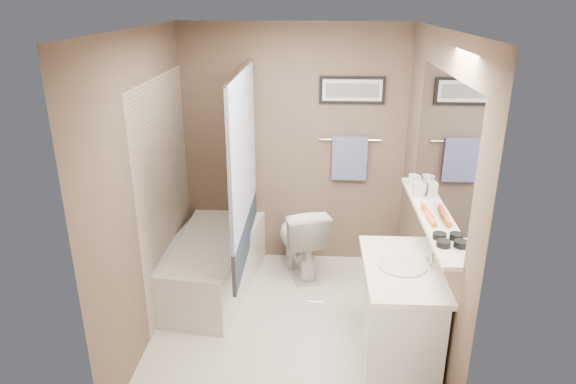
# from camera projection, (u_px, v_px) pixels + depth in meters

# --- Properties ---
(ground) EXTENTS (2.50, 2.50, 0.00)m
(ground) POSITION_uv_depth(u_px,v_px,m) (287.00, 325.00, 4.35)
(ground) COLOR silver
(ground) RESTS_ON ground
(ceiling) EXTENTS (2.20, 2.50, 0.04)m
(ceiling) POSITION_uv_depth(u_px,v_px,m) (287.00, 32.00, 3.50)
(ceiling) COLOR white
(ceiling) RESTS_ON wall_back
(wall_back) EXTENTS (2.20, 0.04, 2.40)m
(wall_back) POSITION_uv_depth(u_px,v_px,m) (294.00, 148.00, 5.07)
(wall_back) COLOR brown
(wall_back) RESTS_ON ground
(wall_front) EXTENTS (2.20, 0.04, 2.40)m
(wall_front) POSITION_uv_depth(u_px,v_px,m) (275.00, 274.00, 2.78)
(wall_front) COLOR brown
(wall_front) RESTS_ON ground
(wall_left) EXTENTS (0.04, 2.50, 2.40)m
(wall_left) POSITION_uv_depth(u_px,v_px,m) (148.00, 190.00, 3.98)
(wall_left) COLOR brown
(wall_left) RESTS_ON ground
(wall_right) EXTENTS (0.04, 2.50, 2.40)m
(wall_right) POSITION_uv_depth(u_px,v_px,m) (430.00, 196.00, 3.87)
(wall_right) COLOR brown
(wall_right) RESTS_ON ground
(tile_surround) EXTENTS (0.02, 1.55, 2.00)m
(tile_surround) POSITION_uv_depth(u_px,v_px,m) (166.00, 191.00, 4.51)
(tile_surround) COLOR #C0A992
(tile_surround) RESTS_ON wall_left
(curtain_rod) EXTENTS (0.02, 1.55, 0.02)m
(curtain_rod) POSITION_uv_depth(u_px,v_px,m) (240.00, 71.00, 4.11)
(curtain_rod) COLOR silver
(curtain_rod) RESTS_ON wall_left
(curtain_upper) EXTENTS (0.03, 1.45, 1.28)m
(curtain_upper) POSITION_uv_depth(u_px,v_px,m) (243.00, 149.00, 4.34)
(curtain_upper) COLOR white
(curtain_upper) RESTS_ON curtain_rod
(curtain_lower) EXTENTS (0.03, 1.45, 0.36)m
(curtain_lower) POSITION_uv_depth(u_px,v_px,m) (246.00, 236.00, 4.63)
(curtain_lower) COLOR #273949
(curtain_lower) RESTS_ON curtain_rod
(mirror) EXTENTS (0.02, 1.60, 1.00)m
(mirror) POSITION_uv_depth(u_px,v_px,m) (441.00, 147.00, 3.58)
(mirror) COLOR silver
(mirror) RESTS_ON wall_right
(shelf) EXTENTS (0.12, 1.60, 0.03)m
(shelf) POSITION_uv_depth(u_px,v_px,m) (426.00, 216.00, 3.77)
(shelf) COLOR silver
(shelf) RESTS_ON wall_right
(towel_bar) EXTENTS (0.60, 0.02, 0.02)m
(towel_bar) POSITION_uv_depth(u_px,v_px,m) (350.00, 140.00, 4.99)
(towel_bar) COLOR silver
(towel_bar) RESTS_ON wall_back
(towel) EXTENTS (0.34, 0.05, 0.44)m
(towel) POSITION_uv_depth(u_px,v_px,m) (349.00, 158.00, 5.04)
(towel) COLOR #8D93CD
(towel) RESTS_ON towel_bar
(art_frame) EXTENTS (0.62, 0.02, 0.26)m
(art_frame) POSITION_uv_depth(u_px,v_px,m) (352.00, 90.00, 4.84)
(art_frame) COLOR black
(art_frame) RESTS_ON wall_back
(art_mat) EXTENTS (0.56, 0.00, 0.20)m
(art_mat) POSITION_uv_depth(u_px,v_px,m) (352.00, 90.00, 4.83)
(art_mat) COLOR white
(art_mat) RESTS_ON art_frame
(art_image) EXTENTS (0.50, 0.00, 0.13)m
(art_image) POSITION_uv_depth(u_px,v_px,m) (352.00, 90.00, 4.82)
(art_image) COLOR #595959
(art_image) RESTS_ON art_mat
(door) EXTENTS (0.80, 0.02, 2.00)m
(door) POSITION_uv_depth(u_px,v_px,m) (375.00, 310.00, 2.81)
(door) COLOR silver
(door) RESTS_ON wall_front
(door_handle) EXTENTS (0.10, 0.02, 0.02)m
(door_handle) POSITION_uv_depth(u_px,v_px,m) (315.00, 303.00, 2.87)
(door_handle) COLOR silver
(door_handle) RESTS_ON door
(bathtub) EXTENTS (0.90, 1.58, 0.50)m
(bathtub) POSITION_uv_depth(u_px,v_px,m) (211.00, 263.00, 4.84)
(bathtub) COLOR silver
(bathtub) RESTS_ON ground
(tub_rim) EXTENTS (0.56, 1.36, 0.02)m
(tub_rim) POSITION_uv_depth(u_px,v_px,m) (210.00, 239.00, 4.75)
(tub_rim) COLOR white
(tub_rim) RESTS_ON bathtub
(toilet) EXTENTS (0.61, 0.81, 0.74)m
(toilet) POSITION_uv_depth(u_px,v_px,m) (300.00, 239.00, 5.07)
(toilet) COLOR white
(toilet) RESTS_ON ground
(vanity) EXTENTS (0.56, 0.93, 0.80)m
(vanity) POSITION_uv_depth(u_px,v_px,m) (400.00, 319.00, 3.74)
(vanity) COLOR white
(vanity) RESTS_ON ground
(countertop) EXTENTS (0.54, 0.96, 0.04)m
(countertop) POSITION_uv_depth(u_px,v_px,m) (403.00, 269.00, 3.59)
(countertop) COLOR white
(countertop) RESTS_ON vanity
(sink_basin) EXTENTS (0.34, 0.34, 0.01)m
(sink_basin) POSITION_uv_depth(u_px,v_px,m) (402.00, 265.00, 3.58)
(sink_basin) COLOR silver
(sink_basin) RESTS_ON countertop
(faucet_spout) EXTENTS (0.02, 0.02, 0.10)m
(faucet_spout) POSITION_uv_depth(u_px,v_px,m) (431.00, 261.00, 3.56)
(faucet_spout) COLOR silver
(faucet_spout) RESTS_ON countertop
(faucet_knob) EXTENTS (0.05, 0.05, 0.05)m
(faucet_knob) POSITION_uv_depth(u_px,v_px,m) (428.00, 256.00, 3.66)
(faucet_knob) COLOR silver
(faucet_knob) RESTS_ON countertop
(candle_bowl_near) EXTENTS (0.09, 0.09, 0.04)m
(candle_bowl_near) POSITION_uv_depth(u_px,v_px,m) (443.00, 243.00, 3.26)
(candle_bowl_near) COLOR black
(candle_bowl_near) RESTS_ON shelf
(candle_bowl_far) EXTENTS (0.09, 0.09, 0.04)m
(candle_bowl_far) POSITION_uv_depth(u_px,v_px,m) (440.00, 236.00, 3.36)
(candle_bowl_far) COLOR black
(candle_bowl_far) RESTS_ON shelf
(hair_brush_front) EXTENTS (0.05, 0.22, 0.04)m
(hair_brush_front) POSITION_uv_depth(u_px,v_px,m) (431.00, 218.00, 3.63)
(hair_brush_front) COLOR orange
(hair_brush_front) RESTS_ON shelf
(hair_brush_back) EXTENTS (0.06, 0.22, 0.04)m
(hair_brush_back) POSITION_uv_depth(u_px,v_px,m) (427.00, 212.00, 3.74)
(hair_brush_back) COLOR #BE441A
(hair_brush_back) RESTS_ON shelf
(pink_comb) EXTENTS (0.03, 0.16, 0.01)m
(pink_comb) POSITION_uv_depth(u_px,v_px,m) (422.00, 205.00, 3.91)
(pink_comb) COLOR #FF9BC9
(pink_comb) RESTS_ON shelf
(glass_jar) EXTENTS (0.08, 0.08, 0.10)m
(glass_jar) POSITION_uv_depth(u_px,v_px,m) (413.00, 180.00, 4.29)
(glass_jar) COLOR silver
(glass_jar) RESTS_ON shelf
(soap_bottle) EXTENTS (0.08, 0.08, 0.17)m
(soap_bottle) POSITION_uv_depth(u_px,v_px,m) (418.00, 186.00, 4.07)
(soap_bottle) COLOR #999999
(soap_bottle) RESTS_ON shelf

